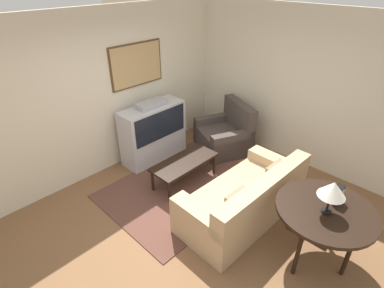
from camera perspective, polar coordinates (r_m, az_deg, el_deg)
ground_plane at (r=4.40m, az=-0.25°, el=-15.34°), size 12.00×12.00×0.00m
wall_back at (r=5.13m, az=-17.60°, el=8.55°), size 12.00×0.10×2.70m
wall_right at (r=5.57m, az=19.35°, el=9.89°), size 0.06×12.00×2.70m
area_rug at (r=5.05m, az=-1.68°, el=-8.09°), size 2.49×1.84×0.01m
tv at (r=5.57m, az=-7.37°, el=2.26°), size 1.22×0.47×1.14m
couch at (r=4.39m, az=10.00°, el=-10.51°), size 1.95×0.96×0.83m
armchair at (r=5.95m, az=6.34°, el=1.66°), size 1.18×1.23×0.95m
coffee_table at (r=4.94m, az=-1.46°, el=-3.66°), size 1.15×0.50×0.42m
console_table at (r=3.83m, az=24.04°, el=-11.96°), size 1.12×1.12×0.80m
table_lamp at (r=3.55m, az=25.23°, el=-7.89°), size 0.30×0.30×0.42m
mantel_clock at (r=3.88m, az=25.96°, el=-8.60°), size 0.14×0.10×0.21m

